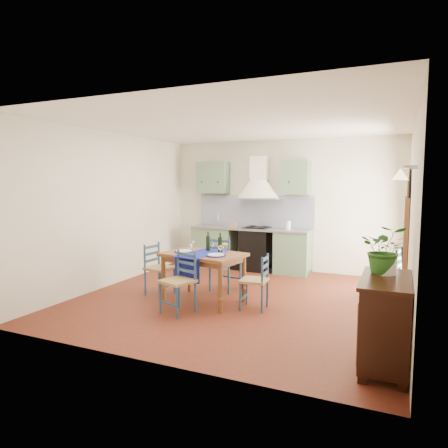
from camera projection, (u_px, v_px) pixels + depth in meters
The scene contains 13 objects.
floor at pixel (238, 299), 6.50m from camera, with size 5.00×5.00×0.00m, color #4C1D10.
back_wall at pixel (258, 221), 8.66m from camera, with size 5.00×0.96×2.80m.
right_wall at pixel (410, 222), 5.61m from camera, with size 0.26×5.00×2.80m.
left_wall at pixel (113, 209), 7.36m from camera, with size 0.04×5.00×2.80m, color beige.
ceiling at pixel (239, 124), 6.21m from camera, with size 5.00×5.00×0.01m, color white.
dining_table at pixel (203, 259), 6.30m from camera, with size 1.34×1.04×1.10m.
chair_near at pixel (179, 281), 5.78m from camera, with size 0.53×0.53×0.90m.
chair_far at pixel (224, 263), 6.97m from camera, with size 0.52×0.52×0.97m.
chair_left at pixel (158, 268), 6.74m from camera, with size 0.46×0.46×0.86m.
chair_right at pixel (256, 281), 5.96m from camera, with size 0.41×0.41×0.83m.
chair_spare at pixel (389, 272), 6.46m from camera, with size 0.48×0.48×0.86m.
sideboard at pixel (385, 319), 4.07m from camera, with size 0.50×1.05×0.94m.
potted_plant at pixel (385, 249), 4.18m from camera, with size 0.47×0.41×0.52m, color #23581C.
Camera 1 is at (2.35, -5.89, 1.90)m, focal length 32.00 mm.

